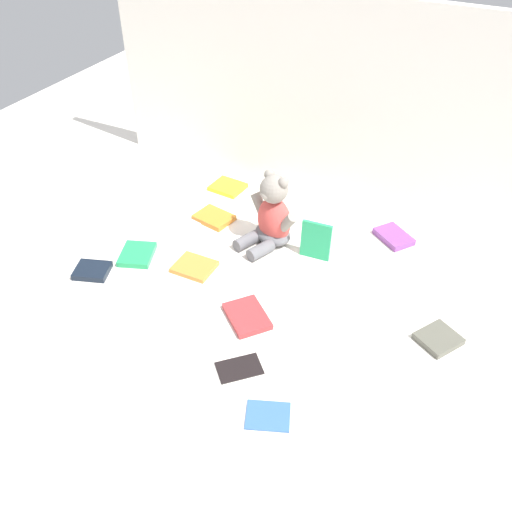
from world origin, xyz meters
TOP-DOWN VIEW (x-y plane):
  - ground_plane at (0.00, 0.00)m, footprint 3.20×3.20m
  - backdrop_drape at (0.00, 0.46)m, footprint 1.68×0.03m
  - teddy_bear at (-0.07, 0.10)m, footprint 0.20×0.20m
  - book_case_0 at (0.02, -0.24)m, footprint 0.16×0.16m
  - book_case_1 at (0.27, 0.29)m, footprint 0.14×0.13m
  - book_case_2 at (-0.34, 0.31)m, footprint 0.12×0.11m
  - book_case_3 at (-0.21, -0.12)m, footprint 0.12×0.10m
  - book_case_4 at (0.50, -0.09)m, footprint 0.13×0.13m
  - book_case_5 at (-0.47, -0.28)m, footprint 0.12×0.11m
  - book_case_6 at (-0.40, -0.15)m, footprint 0.13×0.14m
  - book_case_7 at (0.09, -0.40)m, footprint 0.13×0.13m
  - book_case_8 at (0.21, -0.49)m, footprint 0.12×0.11m
  - book_case_9 at (-0.35, 0.03)m, footprint 0.12×0.14m
  - book_case_10 at (0.08, 0.09)m, footprint 0.09×0.03m
  - book_case_11 at (-0.29, 0.12)m, footprint 0.13×0.11m

SIDE VIEW (x-z plane):
  - ground_plane at x=0.00m, z-range 0.00..0.00m
  - book_case_7 at x=0.09m, z-range 0.00..0.01m
  - book_case_9 at x=-0.35m, z-range 0.00..0.01m
  - book_case_8 at x=0.21m, z-range 0.00..0.01m
  - book_case_3 at x=-0.21m, z-range 0.00..0.01m
  - book_case_2 at x=-0.34m, z-range 0.00..0.01m
  - book_case_0 at x=0.02m, z-range 0.00..0.02m
  - book_case_11 at x=-0.29m, z-range 0.00..0.02m
  - book_case_4 at x=0.50m, z-range 0.00..0.02m
  - book_case_6 at x=-0.40m, z-range 0.00..0.02m
  - book_case_5 at x=-0.47m, z-range 0.00..0.02m
  - book_case_1 at x=0.27m, z-range 0.00..0.02m
  - book_case_10 at x=0.08m, z-range 0.00..0.12m
  - teddy_bear at x=-0.07m, z-range -0.03..0.21m
  - backdrop_drape at x=0.00m, z-range 0.00..0.67m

